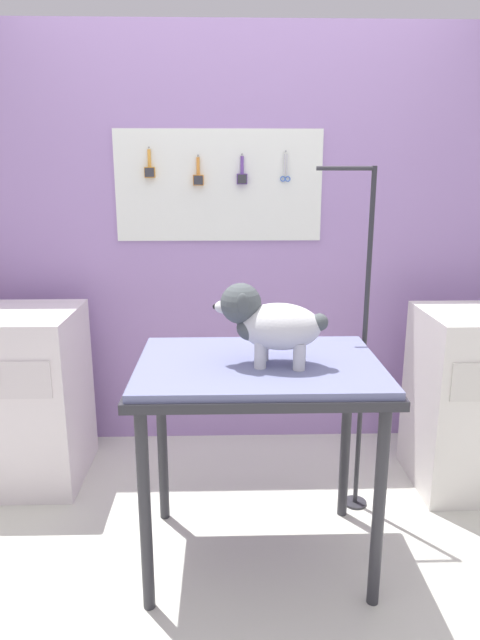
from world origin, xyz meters
name	(u,v)px	position (x,y,z in m)	size (l,w,h in m)	color
ground	(246,584)	(0.00, 0.00, -0.02)	(4.40, 4.00, 0.04)	silver
rear_wall_panel	(238,244)	(0.00, 1.28, 1.16)	(4.00, 0.11, 2.30)	#A582C1
grooming_table	(259,384)	(0.05, 0.15, 0.76)	(0.94, 0.68, 0.85)	#2D2D33
grooming_arm	(361,360)	(0.53, 0.51, 0.73)	(0.30, 0.11, 1.57)	#2D2D33
dog	(268,322)	(0.08, 0.12, 1.01)	(0.42, 0.24, 0.30)	silver
counter_left	(1,397)	(-1.21, 0.82, 0.44)	(0.80, 0.58, 0.89)	silver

